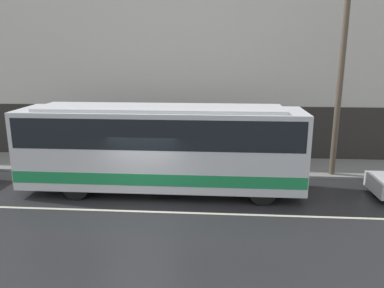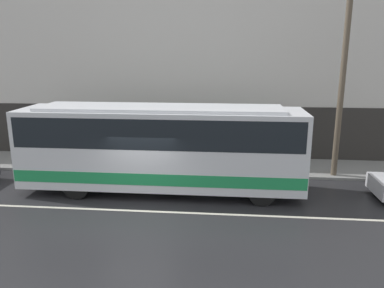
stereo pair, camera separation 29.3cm
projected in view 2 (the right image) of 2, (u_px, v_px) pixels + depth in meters
The scene contains 7 objects.
ground_plane at pixel (138, 211), 13.27m from camera, with size 60.00×60.00×0.00m, color #262628.
sidewalk at pixel (164, 164), 18.56m from camera, with size 60.00×2.98×0.13m.
building_facade at pixel (168, 53), 18.85m from camera, with size 60.00×0.35×11.28m.
lane_stripe at pixel (138, 211), 13.27m from camera, with size 54.00×0.14×0.01m.
transit_bus at pixel (161, 144), 14.72m from camera, with size 11.03×2.50×3.46m.
utility_pole_near at pixel (342, 84), 15.82m from camera, with size 0.25×0.25×8.11m.
pedestrian_waiting at pixel (132, 149), 18.26m from camera, with size 0.36×0.36×1.59m.
Camera 2 is at (3.06, -12.08, 5.49)m, focal length 35.00 mm.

